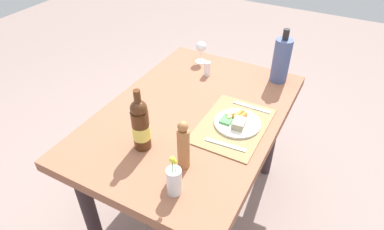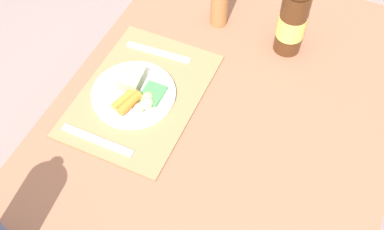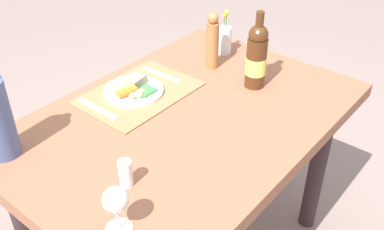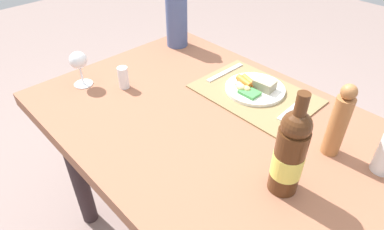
{
  "view_description": "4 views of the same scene",
  "coord_description": "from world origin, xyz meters",
  "px_view_note": "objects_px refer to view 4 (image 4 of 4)",
  "views": [
    {
      "loc": [
        -1.2,
        -0.64,
        1.8
      ],
      "look_at": [
        -0.04,
        -0.02,
        0.79
      ],
      "focal_mm": 30.82,
      "sensor_mm": 36.0,
      "label": 1
    },
    {
      "loc": [
        0.65,
        0.21,
        1.75
      ],
      "look_at": [
        0.03,
        -0.07,
        0.8
      ],
      "focal_mm": 43.31,
      "sensor_mm": 36.0,
      "label": 2
    },
    {
      "loc": [
        0.99,
        0.85,
        1.66
      ],
      "look_at": [
        0.05,
        0.07,
        0.83
      ],
      "focal_mm": 41.6,
      "sensor_mm": 36.0,
      "label": 3
    },
    {
      "loc": [
        -0.6,
        0.66,
        1.47
      ],
      "look_at": [
        0.04,
        0.06,
        0.8
      ],
      "focal_mm": 31.17,
      "sensor_mm": 36.0,
      "label": 4
    }
  ],
  "objects_px": {
    "knife": "(225,72)",
    "pepper_mill": "(339,122)",
    "fork": "(294,107)",
    "dinner_plate": "(254,87)",
    "wine_bottle": "(290,154)",
    "cooler_bottle": "(177,18)",
    "wine_glass": "(79,62)",
    "salt_shaker": "(123,78)",
    "dining_table": "(212,144)"
  },
  "relations": [
    {
      "from": "dining_table",
      "to": "fork",
      "type": "bearing_deg",
      "value": -121.08
    },
    {
      "from": "dinner_plate",
      "to": "pepper_mill",
      "type": "relative_size",
      "value": 0.95
    },
    {
      "from": "dining_table",
      "to": "knife",
      "type": "bearing_deg",
      "value": -55.45
    },
    {
      "from": "dining_table",
      "to": "wine_bottle",
      "type": "distance_m",
      "value": 0.41
    },
    {
      "from": "cooler_bottle",
      "to": "salt_shaker",
      "type": "bearing_deg",
      "value": 109.7
    },
    {
      "from": "salt_shaker",
      "to": "wine_bottle",
      "type": "xyz_separation_m",
      "value": [
        -0.71,
        -0.02,
        0.08
      ]
    },
    {
      "from": "fork",
      "to": "wine_bottle",
      "type": "relative_size",
      "value": 0.64
    },
    {
      "from": "pepper_mill",
      "to": "wine_bottle",
      "type": "bearing_deg",
      "value": 85.44
    },
    {
      "from": "pepper_mill",
      "to": "wine_bottle",
      "type": "xyz_separation_m",
      "value": [
        0.02,
        0.22,
        0.01
      ]
    },
    {
      "from": "cooler_bottle",
      "to": "wine_glass",
      "type": "distance_m",
      "value": 0.51
    },
    {
      "from": "fork",
      "to": "cooler_bottle",
      "type": "bearing_deg",
      "value": -7.28
    },
    {
      "from": "cooler_bottle",
      "to": "wine_glass",
      "type": "relative_size",
      "value": 2.27
    },
    {
      "from": "dinner_plate",
      "to": "pepper_mill",
      "type": "xyz_separation_m",
      "value": [
        -0.36,
        0.09,
        0.09
      ]
    },
    {
      "from": "dining_table",
      "to": "wine_glass",
      "type": "xyz_separation_m",
      "value": [
        0.51,
        0.21,
        0.21
      ]
    },
    {
      "from": "salt_shaker",
      "to": "fork",
      "type": "bearing_deg",
      "value": -146.42
    },
    {
      "from": "cooler_bottle",
      "to": "wine_bottle",
      "type": "xyz_separation_m",
      "value": [
        -0.85,
        0.37,
        -0.01
      ]
    },
    {
      "from": "knife",
      "to": "salt_shaker",
      "type": "distance_m",
      "value": 0.41
    },
    {
      "from": "dining_table",
      "to": "wine_glass",
      "type": "relative_size",
      "value": 9.06
    },
    {
      "from": "cooler_bottle",
      "to": "salt_shaker",
      "type": "distance_m",
      "value": 0.43
    },
    {
      "from": "dinner_plate",
      "to": "pepper_mill",
      "type": "height_order",
      "value": "pepper_mill"
    },
    {
      "from": "dinner_plate",
      "to": "knife",
      "type": "xyz_separation_m",
      "value": [
        0.16,
        -0.02,
        -0.01
      ]
    },
    {
      "from": "dinner_plate",
      "to": "wine_glass",
      "type": "bearing_deg",
      "value": 42.14
    },
    {
      "from": "dinner_plate",
      "to": "wine_bottle",
      "type": "height_order",
      "value": "wine_bottle"
    },
    {
      "from": "cooler_bottle",
      "to": "knife",
      "type": "bearing_deg",
      "value": 173.5
    },
    {
      "from": "dinner_plate",
      "to": "fork",
      "type": "bearing_deg",
      "value": -175.61
    },
    {
      "from": "pepper_mill",
      "to": "dining_table",
      "type": "bearing_deg",
      "value": 22.82
    },
    {
      "from": "knife",
      "to": "salt_shaker",
      "type": "height_order",
      "value": "salt_shaker"
    },
    {
      "from": "dinner_plate",
      "to": "wine_bottle",
      "type": "xyz_separation_m",
      "value": [
        -0.34,
        0.32,
        0.11
      ]
    },
    {
      "from": "knife",
      "to": "pepper_mill",
      "type": "relative_size",
      "value": 0.84
    },
    {
      "from": "knife",
      "to": "wine_glass",
      "type": "height_order",
      "value": "wine_glass"
    },
    {
      "from": "wine_glass",
      "to": "knife",
      "type": "bearing_deg",
      "value": -125.28
    },
    {
      "from": "fork",
      "to": "pepper_mill",
      "type": "height_order",
      "value": "pepper_mill"
    },
    {
      "from": "pepper_mill",
      "to": "knife",
      "type": "bearing_deg",
      "value": -12.09
    },
    {
      "from": "salt_shaker",
      "to": "wine_bottle",
      "type": "height_order",
      "value": "wine_bottle"
    },
    {
      "from": "wine_glass",
      "to": "wine_bottle",
      "type": "bearing_deg",
      "value": -171.15
    },
    {
      "from": "dining_table",
      "to": "wine_bottle",
      "type": "relative_size",
      "value": 4.18
    },
    {
      "from": "cooler_bottle",
      "to": "pepper_mill",
      "type": "relative_size",
      "value": 1.34
    },
    {
      "from": "dinner_plate",
      "to": "pepper_mill",
      "type": "bearing_deg",
      "value": 165.36
    },
    {
      "from": "fork",
      "to": "wine_glass",
      "type": "relative_size",
      "value": 1.39
    },
    {
      "from": "dinner_plate",
      "to": "wine_bottle",
      "type": "bearing_deg",
      "value": 137.39
    },
    {
      "from": "pepper_mill",
      "to": "wine_glass",
      "type": "bearing_deg",
      "value": 22.39
    },
    {
      "from": "knife",
      "to": "wine_glass",
      "type": "bearing_deg",
      "value": 54.75
    },
    {
      "from": "fork",
      "to": "pepper_mill",
      "type": "distance_m",
      "value": 0.25
    },
    {
      "from": "cooler_bottle",
      "to": "wine_bottle",
      "type": "height_order",
      "value": "cooler_bottle"
    },
    {
      "from": "fork",
      "to": "knife",
      "type": "bearing_deg",
      "value": -4.45
    },
    {
      "from": "wine_glass",
      "to": "cooler_bottle",
      "type": "bearing_deg",
      "value": -88.38
    },
    {
      "from": "fork",
      "to": "wine_bottle",
      "type": "xyz_separation_m",
      "value": [
        -0.18,
        0.33,
        0.12
      ]
    },
    {
      "from": "dining_table",
      "to": "salt_shaker",
      "type": "bearing_deg",
      "value": 14.72
    },
    {
      "from": "knife",
      "to": "pepper_mill",
      "type": "height_order",
      "value": "pepper_mill"
    },
    {
      "from": "pepper_mill",
      "to": "wine_bottle",
      "type": "relative_size",
      "value": 0.78
    }
  ]
}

